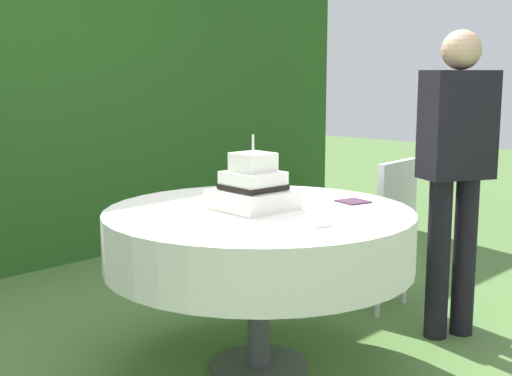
{
  "coord_description": "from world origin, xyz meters",
  "views": [
    {
      "loc": [
        -2.26,
        -2.14,
        1.39
      ],
      "look_at": [
        0.0,
        0.02,
        0.87
      ],
      "focal_mm": 48.48,
      "sensor_mm": 36.0,
      "label": 1
    }
  ],
  "objects_px": {
    "cake_table": "(259,237)",
    "serving_plate_near": "(239,196)",
    "serving_plate_far": "(318,224)",
    "wedding_cake": "(253,188)",
    "garden_chair": "(381,219)",
    "standing_person": "(456,163)",
    "napkin_stack": "(353,201)"
  },
  "relations": [
    {
      "from": "cake_table",
      "to": "serving_plate_near",
      "type": "relative_size",
      "value": 12.61
    },
    {
      "from": "cake_table",
      "to": "serving_plate_far",
      "type": "height_order",
      "value": "serving_plate_far"
    },
    {
      "from": "wedding_cake",
      "to": "garden_chair",
      "type": "height_order",
      "value": "wedding_cake"
    },
    {
      "from": "serving_plate_near",
      "to": "standing_person",
      "type": "xyz_separation_m",
      "value": [
        0.83,
        -0.74,
        0.16
      ]
    },
    {
      "from": "garden_chair",
      "to": "standing_person",
      "type": "relative_size",
      "value": 0.56
    },
    {
      "from": "serving_plate_far",
      "to": "napkin_stack",
      "type": "distance_m",
      "value": 0.55
    },
    {
      "from": "serving_plate_near",
      "to": "napkin_stack",
      "type": "height_order",
      "value": "serving_plate_near"
    },
    {
      "from": "serving_plate_far",
      "to": "garden_chair",
      "type": "height_order",
      "value": "garden_chair"
    },
    {
      "from": "wedding_cake",
      "to": "garden_chair",
      "type": "xyz_separation_m",
      "value": [
        1.11,
        0.03,
        -0.32
      ]
    },
    {
      "from": "wedding_cake",
      "to": "serving_plate_near",
      "type": "distance_m",
      "value": 0.31
    },
    {
      "from": "serving_plate_near",
      "to": "garden_chair",
      "type": "bearing_deg",
      "value": -13.15
    },
    {
      "from": "napkin_stack",
      "to": "standing_person",
      "type": "distance_m",
      "value": 0.62
    },
    {
      "from": "wedding_cake",
      "to": "garden_chair",
      "type": "bearing_deg",
      "value": 1.44
    },
    {
      "from": "serving_plate_far",
      "to": "garden_chair",
      "type": "bearing_deg",
      "value": 21.4
    },
    {
      "from": "napkin_stack",
      "to": "wedding_cake",
      "type": "bearing_deg",
      "value": 151.58
    },
    {
      "from": "cake_table",
      "to": "napkin_stack",
      "type": "xyz_separation_m",
      "value": [
        0.45,
        -0.2,
        0.13
      ]
    },
    {
      "from": "cake_table",
      "to": "wedding_cake",
      "type": "xyz_separation_m",
      "value": [
        0.01,
        0.04,
        0.22
      ]
    },
    {
      "from": "wedding_cake",
      "to": "standing_person",
      "type": "relative_size",
      "value": 0.22
    },
    {
      "from": "serving_plate_far",
      "to": "standing_person",
      "type": "distance_m",
      "value": 1.07
    },
    {
      "from": "napkin_stack",
      "to": "cake_table",
      "type": "bearing_deg",
      "value": 156.08
    },
    {
      "from": "wedding_cake",
      "to": "serving_plate_near",
      "type": "relative_size",
      "value": 3.1
    },
    {
      "from": "cake_table",
      "to": "napkin_stack",
      "type": "relative_size",
      "value": 10.85
    },
    {
      "from": "cake_table",
      "to": "garden_chair",
      "type": "distance_m",
      "value": 1.13
    },
    {
      "from": "cake_table",
      "to": "napkin_stack",
      "type": "height_order",
      "value": "napkin_stack"
    },
    {
      "from": "serving_plate_near",
      "to": "napkin_stack",
      "type": "distance_m",
      "value": 0.57
    },
    {
      "from": "serving_plate_near",
      "to": "wedding_cake",
      "type": "bearing_deg",
      "value": -122.48
    },
    {
      "from": "serving_plate_near",
      "to": "garden_chair",
      "type": "relative_size",
      "value": 0.13
    },
    {
      "from": "cake_table",
      "to": "napkin_stack",
      "type": "distance_m",
      "value": 0.51
    },
    {
      "from": "cake_table",
      "to": "serving_plate_far",
      "type": "xyz_separation_m",
      "value": [
        -0.06,
        -0.39,
        0.14
      ]
    },
    {
      "from": "cake_table",
      "to": "wedding_cake",
      "type": "height_order",
      "value": "wedding_cake"
    },
    {
      "from": "napkin_stack",
      "to": "standing_person",
      "type": "xyz_separation_m",
      "value": [
        0.54,
        -0.25,
        0.16
      ]
    },
    {
      "from": "cake_table",
      "to": "napkin_stack",
      "type": "bearing_deg",
      "value": -23.92
    }
  ]
}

